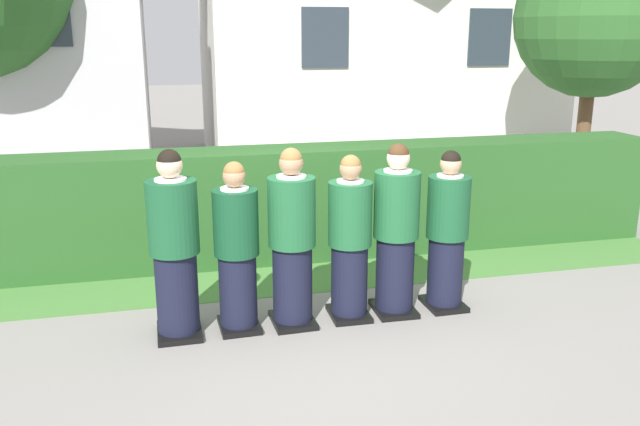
# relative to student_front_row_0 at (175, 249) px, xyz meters

# --- Properties ---
(ground_plane) EXTENTS (60.00, 60.00, 0.00)m
(ground_plane) POSITION_rel_student_front_row_0_xyz_m (1.32, 0.02, -0.81)
(ground_plane) COLOR gray
(student_front_row_0) EXTENTS (0.44, 0.53, 1.70)m
(student_front_row_0) POSITION_rel_student_front_row_0_xyz_m (0.00, 0.00, 0.00)
(student_front_row_0) COLOR black
(student_front_row_0) RESTS_ON ground
(student_front_row_1) EXTENTS (0.41, 0.50, 1.57)m
(student_front_row_1) POSITION_rel_student_front_row_0_xyz_m (0.54, 0.01, -0.07)
(student_front_row_1) COLOR black
(student_front_row_1) RESTS_ON ground
(student_front_row_2) EXTENTS (0.43, 0.49, 1.67)m
(student_front_row_2) POSITION_rel_student_front_row_0_xyz_m (1.05, -0.00, -0.02)
(student_front_row_2) COLOR black
(student_front_row_2) RESTS_ON ground
(student_front_row_3) EXTENTS (0.41, 0.50, 1.58)m
(student_front_row_3) POSITION_rel_student_front_row_0_xyz_m (1.60, 0.02, -0.06)
(student_front_row_3) COLOR black
(student_front_row_3) RESTS_ON ground
(student_front_row_4) EXTENTS (0.43, 0.52, 1.66)m
(student_front_row_4) POSITION_rel_student_front_row_0_xyz_m (2.06, 0.03, -0.02)
(student_front_row_4) COLOR black
(student_front_row_4) RESTS_ON ground
(student_front_row_5) EXTENTS (0.41, 0.46, 1.58)m
(student_front_row_5) POSITION_rel_student_front_row_0_xyz_m (2.59, 0.03, -0.06)
(student_front_row_5) COLOR black
(student_front_row_5) RESTS_ON ground
(hedge) EXTENTS (9.43, 0.70, 1.33)m
(hedge) POSITION_rel_student_front_row_0_xyz_m (1.32, 1.90, -0.14)
(hedge) COLOR #285623
(hedge) RESTS_ON ground
(school_building_main) EXTENTS (7.93, 4.28, 6.36)m
(school_building_main) POSITION_rel_student_front_row_0_xyz_m (4.72, 8.78, 2.46)
(school_building_main) COLOR silver
(school_building_main) RESTS_ON ground
(oak_tree_right) EXTENTS (2.64, 2.64, 4.20)m
(oak_tree_right) POSITION_rel_student_front_row_0_xyz_m (7.06, 4.37, 2.06)
(oak_tree_right) COLOR brown
(oak_tree_right) RESTS_ON ground
(lawn_strip) EXTENTS (9.43, 0.90, 0.01)m
(lawn_strip) POSITION_rel_student_front_row_0_xyz_m (1.32, 1.10, -0.81)
(lawn_strip) COLOR #477A38
(lawn_strip) RESTS_ON ground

